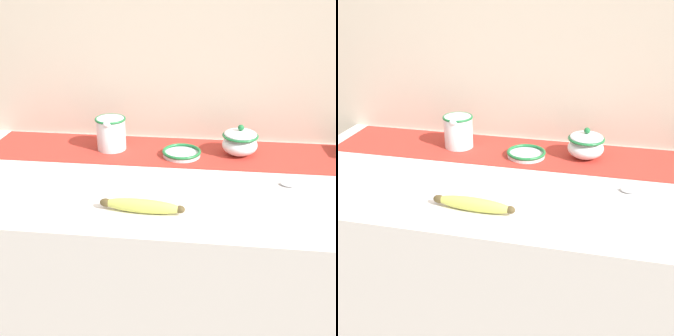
# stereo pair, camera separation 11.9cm
# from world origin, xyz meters

# --- Properties ---
(countertop) EXTENTS (1.41, 0.65, 0.88)m
(countertop) POSITION_xyz_m (0.00, 0.00, 0.44)
(countertop) COLOR silver
(countertop) RESTS_ON ground_plane
(back_wall) EXTENTS (2.21, 0.04, 2.40)m
(back_wall) POSITION_xyz_m (0.00, 0.35, 1.20)
(back_wall) COLOR beige
(back_wall) RESTS_ON ground_plane
(table_runner) EXTENTS (1.29, 0.25, 0.00)m
(table_runner) POSITION_xyz_m (0.00, 0.19, 0.89)
(table_runner) COLOR #B23328
(table_runner) RESTS_ON countertop
(cream_pitcher) EXTENTS (0.10, 0.12, 0.11)m
(cream_pitcher) POSITION_xyz_m (-0.23, 0.19, 0.95)
(cream_pitcher) COLOR white
(cream_pitcher) RESTS_ON countertop
(sugar_bowl) EXTENTS (0.12, 0.12, 0.10)m
(sugar_bowl) POSITION_xyz_m (0.20, 0.19, 0.93)
(sugar_bowl) COLOR white
(sugar_bowl) RESTS_ON countertop
(small_dish) EXTENTS (0.13, 0.13, 0.02)m
(small_dish) POSITION_xyz_m (0.02, 0.16, 0.90)
(small_dish) COLOR white
(small_dish) RESTS_ON countertop
(banana) EXTENTS (0.22, 0.05, 0.04)m
(banana) POSITION_xyz_m (-0.05, -0.21, 0.90)
(banana) COLOR #CCD156
(banana) RESTS_ON countertop
(spoon) EXTENTS (0.16, 0.07, 0.01)m
(spoon) POSITION_xyz_m (0.33, -0.01, 0.89)
(spoon) COLOR silver
(spoon) RESTS_ON countertop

